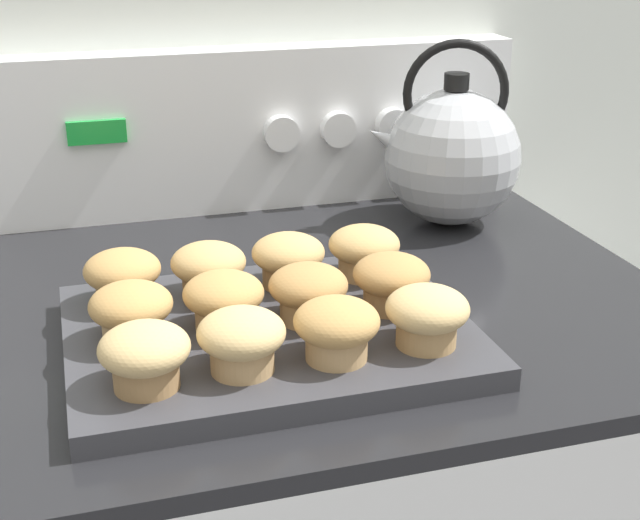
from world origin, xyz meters
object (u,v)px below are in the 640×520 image
Objects in this scene: muffin_r1_c0 at (131,311)px; muffin_r2_c0 at (123,275)px; muffin_r1_c2 at (308,291)px; tea_kettle at (451,155)px; muffin_r0_c3 at (427,315)px; muffin_r2_c1 at (209,268)px; muffin_r0_c0 at (145,355)px; muffin_r0_c1 at (242,339)px; muffin_r0_c2 at (337,328)px; muffin_r1_c3 at (391,280)px; muffin_pan at (269,335)px; muffin_r2_c3 at (364,250)px; muffin_r1_c1 at (224,299)px; muffin_r2_c2 at (288,258)px.

muffin_r2_c0 is (-0.00, 0.08, 0.00)m from muffin_r1_c0.
tea_kettle reaches higher than muffin_r1_c2.
muffin_r0_c3 is 1.00× the size of muffin_r2_c1.
muffin_r0_c0 and muffin_r0_c1 have the same top height.
muffin_r0_c2 is 1.00× the size of muffin_r0_c3.
muffin_r0_c0 and muffin_r0_c2 have the same top height.
muffin_r0_c3 is 0.30m from muffin_r2_c0.
muffin_r1_c2 and muffin_r1_c3 have the same top height.
muffin_pan is 4.98× the size of muffin_r1_c3.
muffin_r2_c3 is (0.00, 0.08, 0.00)m from muffin_r1_c3.
muffin_r0_c1 and muffin_r0_c2 have the same top height.
muffin_r0_c1 is at bearing -134.52° from tea_kettle.
muffin_r1_c2 is (0.16, 0.08, 0.00)m from muffin_r0_c0.
muffin_r2_c1 is 0.16m from muffin_r2_c3.
muffin_r0_c2 is (0.16, 0.00, 0.00)m from muffin_r0_c0.
muffin_r2_c3 is at bearing 18.34° from muffin_r1_c0.
muffin_r2_c3 is at bearing 63.60° from muffin_r0_c2.
muffin_r1_c3 is (0.16, -0.00, 0.00)m from muffin_r1_c1.
muffin_pan is at bearing -116.42° from muffin_r2_c2.
muffin_r0_c2 is at bearing -45.96° from muffin_r1_c1.
muffin_r2_c0 is (-0.08, 0.16, 0.00)m from muffin_r0_c1.
muffin_r0_c3 is 1.00× the size of muffin_r1_c1.
muffin_r0_c2 is 0.44m from tea_kettle.
tea_kettle is at bearing 37.98° from muffin_r1_c1.
muffin_r1_c2 is 0.18m from muffin_r2_c0.
muffin_pan is at bearing -0.80° from muffin_r1_c0.
muffin_r2_c2 is at bearing 44.54° from muffin_r1_c1.
muffin_r0_c1 is at bearing -63.31° from muffin_r2_c0.
muffin_r2_c2 is (0.00, 0.08, 0.00)m from muffin_r1_c2.
muffin_r0_c2 and muffin_r1_c3 have the same top height.
muffin_pan is 4.98× the size of muffin_r0_c3.
muffin_r2_c3 is at bearing 0.49° from muffin_r2_c2.
muffin_r0_c0 is 1.00× the size of muffin_r1_c2.
muffin_r1_c1 and muffin_r2_c2 have the same top height.
muffin_r1_c1 is 0.11m from muffin_r2_c2.
muffin_pan is 4.98× the size of muffin_r1_c0.
muffin_r2_c3 is at bearing -133.97° from tea_kettle.
muffin_r2_c2 is at bearing 134.55° from muffin_r1_c3.
tea_kettle reaches higher than muffin_r0_c2.
muffin_pan is 4.98× the size of muffin_r0_c1.
muffin_r1_c0 is (-0.25, 0.08, 0.00)m from muffin_r0_c3.
muffin_r2_c1 is at bearing -178.19° from muffin_r2_c2.
muffin_r1_c0 is 0.16m from muffin_r1_c2.
tea_kettle is (0.18, 0.19, 0.04)m from muffin_r2_c3.
muffin_r0_c0 and muffin_r1_c2 have the same top height.
muffin_r1_c0 is at bearing 161.79° from muffin_r0_c3.
muffin_r0_c2 is (0.04, -0.08, 0.04)m from muffin_pan.
muffin_r1_c2 is at bearing -134.20° from tea_kettle.
muffin_r2_c1 is 0.32× the size of tea_kettle.
muffin_r2_c1 is (0.08, 0.16, 0.00)m from muffin_r0_c0.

